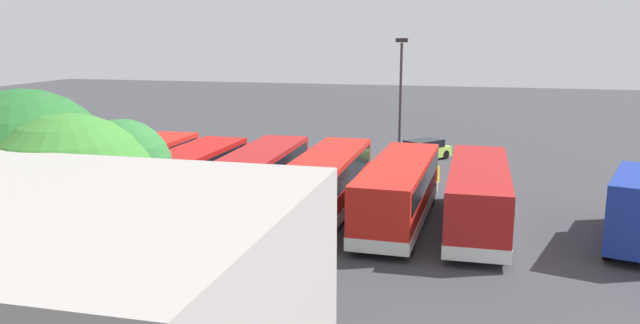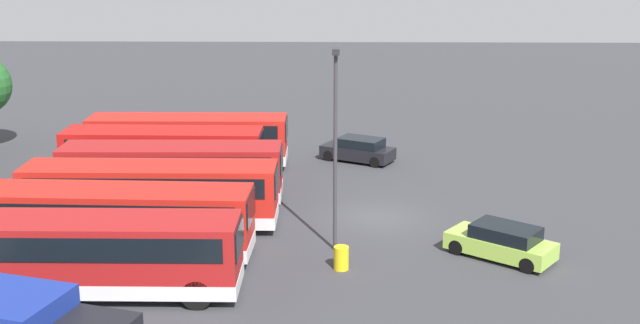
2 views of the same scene
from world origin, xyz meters
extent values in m
plane|color=#38383D|center=(0.00, 0.00, 0.00)|extent=(140.00, 140.00, 0.00)
cube|color=#A51919|center=(-8.86, 10.77, 1.65)|extent=(2.60, 10.74, 2.60)
cube|color=silver|center=(-8.86, 10.77, 0.62)|extent=(2.64, 10.78, 0.55)
cube|color=black|center=(-8.86, 10.77, 2.25)|extent=(2.66, 9.94, 0.90)
cube|color=black|center=(-8.84, 5.37, 2.25)|extent=(2.25, 0.07, 1.10)
cylinder|color=black|center=(-7.72, 6.81, 0.55)|extent=(0.31, 1.10, 1.10)
cylinder|color=black|center=(-9.97, 6.80, 0.55)|extent=(0.31, 1.10, 1.10)
cylinder|color=black|center=(-7.76, 14.74, 0.55)|extent=(0.31, 1.10, 1.10)
cube|color=red|center=(-5.26, 10.75, 1.65)|extent=(2.88, 10.88, 2.60)
cube|color=silver|center=(-5.26, 10.75, 0.62)|extent=(2.92, 10.93, 0.55)
cube|color=black|center=(-5.26, 10.75, 2.25)|extent=(2.91, 10.09, 0.90)
cube|color=black|center=(-5.43, 5.31, 2.25)|extent=(2.25, 0.13, 1.10)
cylinder|color=black|center=(-4.26, 6.71, 0.55)|extent=(0.33, 1.11, 1.10)
cylinder|color=black|center=(-6.51, 6.78, 0.55)|extent=(0.33, 1.11, 1.10)
cylinder|color=black|center=(-4.02, 14.72, 0.55)|extent=(0.33, 1.11, 1.10)
cylinder|color=black|center=(-6.27, 14.78, 0.55)|extent=(0.33, 1.11, 1.10)
cube|color=red|center=(-1.61, 10.27, 1.65)|extent=(2.60, 11.36, 2.60)
cube|color=silver|center=(-1.61, 10.27, 0.62)|extent=(2.64, 11.40, 0.55)
cube|color=black|center=(-1.61, 10.27, 2.25)|extent=(2.66, 10.56, 0.90)
cube|color=black|center=(-1.59, 4.56, 2.25)|extent=(2.25, 0.07, 1.10)
cylinder|color=black|center=(-0.47, 6.00, 0.55)|extent=(0.31, 1.10, 1.10)
cylinder|color=black|center=(-2.72, 5.99, 0.55)|extent=(0.31, 1.10, 1.10)
cylinder|color=black|center=(-0.51, 14.55, 0.55)|extent=(0.31, 1.10, 1.10)
cylinder|color=black|center=(-2.76, 14.53, 0.55)|extent=(0.31, 1.10, 1.10)
cube|color=#A51919|center=(1.96, 10.02, 1.65)|extent=(2.77, 10.85, 2.60)
cube|color=silver|center=(1.96, 10.02, 0.62)|extent=(2.81, 10.90, 0.55)
cube|color=black|center=(1.96, 10.02, 2.25)|extent=(2.81, 10.06, 0.90)
cube|color=black|center=(2.07, 4.59, 2.25)|extent=(2.25, 0.11, 1.10)
cylinder|color=black|center=(3.17, 6.04, 0.55)|extent=(0.32, 1.11, 1.10)
cylinder|color=black|center=(0.92, 6.00, 0.55)|extent=(0.32, 1.11, 1.10)
cylinder|color=black|center=(3.01, 14.05, 0.55)|extent=(0.32, 1.11, 1.10)
cylinder|color=black|center=(0.76, 14.00, 0.55)|extent=(0.32, 1.11, 1.10)
cube|color=#B71411|center=(5.39, 11.18, 1.65)|extent=(2.68, 10.57, 2.60)
cube|color=silver|center=(5.39, 11.18, 0.62)|extent=(2.72, 10.61, 0.55)
cube|color=black|center=(5.39, 11.18, 2.25)|extent=(2.73, 9.77, 0.90)
cube|color=black|center=(5.32, 5.88, 2.25)|extent=(2.25, 0.09, 1.10)
cylinder|color=black|center=(6.47, 7.29, 0.55)|extent=(0.31, 1.10, 1.10)
cylinder|color=black|center=(4.22, 7.32, 0.55)|extent=(0.31, 1.10, 1.10)
cylinder|color=black|center=(6.56, 15.03, 0.55)|extent=(0.31, 1.10, 1.10)
cylinder|color=black|center=(4.31, 15.06, 0.55)|extent=(0.31, 1.10, 1.10)
cube|color=red|center=(8.77, 10.45, 1.65)|extent=(2.68, 11.34, 2.60)
cube|color=silver|center=(8.77, 10.45, 0.62)|extent=(2.72, 11.38, 0.55)
cube|color=black|center=(8.77, 10.45, 2.25)|extent=(2.73, 10.54, 0.90)
cube|color=black|center=(8.84, 4.77, 2.25)|extent=(2.25, 0.09, 1.10)
cylinder|color=black|center=(9.95, 6.21, 0.55)|extent=(0.31, 1.10, 1.10)
cylinder|color=black|center=(7.70, 6.18, 0.55)|extent=(0.31, 1.10, 1.10)
cylinder|color=black|center=(9.85, 14.72, 0.55)|extent=(0.31, 1.10, 1.10)
cylinder|color=black|center=(7.60, 14.69, 0.55)|extent=(0.31, 1.10, 1.10)
cube|color=black|center=(10.16, 0.63, 0.53)|extent=(3.56, 4.60, 0.70)
cube|color=black|center=(10.07, 0.45, 1.15)|extent=(2.63, 3.02, 0.55)
cylinder|color=black|center=(10.15, 2.35, 0.32)|extent=(0.49, 0.67, 0.64)
cylinder|color=black|center=(11.57, 1.61, 0.32)|extent=(0.49, 0.67, 0.64)
cylinder|color=black|center=(8.75, -0.35, 0.32)|extent=(0.49, 0.67, 0.64)
cylinder|color=black|center=(10.17, -1.09, 0.32)|extent=(0.49, 0.67, 0.64)
cube|color=#A5D14C|center=(-4.92, -4.88, 0.53)|extent=(4.06, 4.55, 0.70)
cube|color=black|center=(-5.04, -5.04, 1.15)|extent=(2.88, 3.07, 0.55)
cylinder|color=black|center=(-4.61, -3.14, 0.32)|extent=(0.56, 0.64, 0.64)
cylinder|color=black|center=(-3.33, -4.11, 0.32)|extent=(0.56, 0.64, 0.64)
cylinder|color=black|center=(-6.51, -5.65, 0.32)|extent=(0.56, 0.64, 0.64)
cylinder|color=black|center=(-5.24, -6.61, 0.32)|extent=(0.56, 0.64, 0.64)
cylinder|color=#38383D|center=(-4.15, 1.93, 4.12)|extent=(0.16, 0.16, 8.25)
cube|color=#262628|center=(-4.15, 1.93, 8.40)|extent=(0.70, 0.30, 0.24)
cylinder|color=yellow|center=(-6.28, 1.67, 0.47)|extent=(0.60, 0.60, 0.95)
camera|label=1|loc=(-8.74, 39.42, 8.79)|focal=35.55mm
camera|label=2|loc=(-35.76, 1.88, 12.50)|focal=44.76mm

